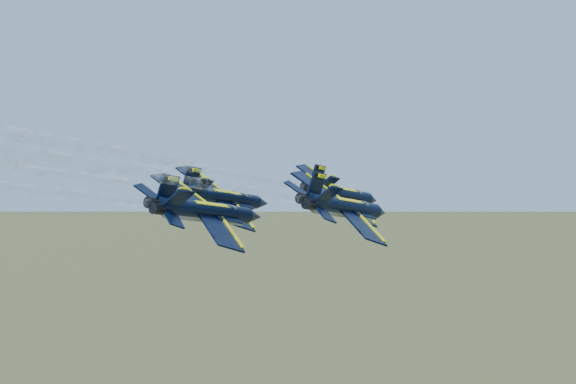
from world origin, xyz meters
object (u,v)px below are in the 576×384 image
(jet_lead, at_px, (342,194))
(jet_slot, at_px, (208,211))
(jet_right, at_px, (345,207))
(jet_left, at_px, (224,197))

(jet_lead, xyz_separation_m, jet_slot, (-7.79, -26.28, 0.00))
(jet_lead, distance_m, jet_right, 17.12)
(jet_lead, xyz_separation_m, jet_left, (-13.46, -10.17, 0.00))
(jet_left, height_order, jet_right, same)
(jet_lead, height_order, jet_slot, same)
(jet_lead, bearing_deg, jet_right, -54.65)
(jet_right, distance_m, jet_slot, 16.55)
(jet_lead, xyz_separation_m, jet_right, (5.37, -16.25, 0.00))
(jet_left, xyz_separation_m, jet_slot, (5.67, -16.12, 0.00))
(jet_right, bearing_deg, jet_lead, 125.35)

